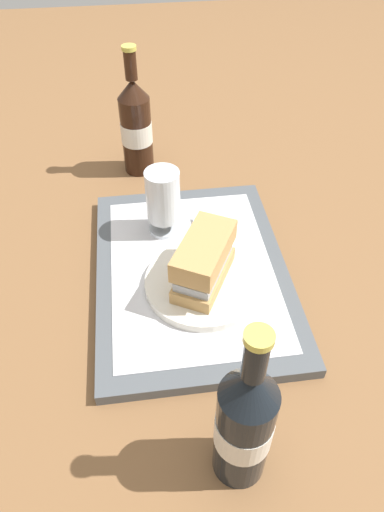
{
  "coord_description": "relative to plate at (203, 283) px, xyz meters",
  "views": [
    {
      "loc": [
        -0.54,
        0.07,
        0.59
      ],
      "look_at": [
        0.0,
        0.0,
        0.05
      ],
      "focal_mm": 32.91,
      "sensor_mm": 36.0,
      "label": 1
    }
  ],
  "objects": [
    {
      "name": "tray",
      "position": [
        0.04,
        0.01,
        -0.02
      ],
      "size": [
        0.44,
        0.32,
        0.02
      ],
      "primitive_type": "cube",
      "color": "#4C5156",
      "rests_on": "ground_plane"
    },
    {
      "name": "napkin_folded",
      "position": [
        0.12,
        -0.04,
        -0.0
      ],
      "size": [
        0.09,
        0.07,
        0.01
      ],
      "primitive_type": "cube",
      "color": "white",
      "rests_on": "placemat"
    },
    {
      "name": "sandwich",
      "position": [
        0.0,
        -0.0,
        0.05
      ],
      "size": [
        0.14,
        0.12,
        0.08
      ],
      "rotation": [
        0.0,
        0.0,
        -0.5
      ],
      "color": "tan",
      "rests_on": "plate"
    },
    {
      "name": "beer_glass",
      "position": [
        0.15,
        0.05,
        0.06
      ],
      "size": [
        0.06,
        0.06,
        0.12
      ],
      "color": "silver",
      "rests_on": "placemat"
    },
    {
      "name": "second_bottle",
      "position": [
        -0.28,
        -0.0,
        0.08
      ],
      "size": [
        0.07,
        0.07,
        0.27
      ],
      "color": "black",
      "rests_on": "ground_plane"
    },
    {
      "name": "placemat",
      "position": [
        0.04,
        0.01,
        -0.01
      ],
      "size": [
        0.38,
        0.27,
        0.0
      ],
      "primitive_type": "cube",
      "color": "silver",
      "rests_on": "tray"
    },
    {
      "name": "ground_plane",
      "position": [
        0.04,
        0.01,
        -0.03
      ],
      "size": [
        3.0,
        3.0,
        0.0
      ],
      "primitive_type": "plane",
      "color": "brown"
    },
    {
      "name": "plate",
      "position": [
        0.0,
        0.0,
        0.0
      ],
      "size": [
        0.19,
        0.19,
        0.01
      ],
      "primitive_type": "cylinder",
      "color": "silver",
      "rests_on": "placemat"
    },
    {
      "name": "beer_bottle",
      "position": [
        0.38,
        0.08,
        0.08
      ],
      "size": [
        0.07,
        0.07,
        0.27
      ],
      "color": "black",
      "rests_on": "ground_plane"
    }
  ]
}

